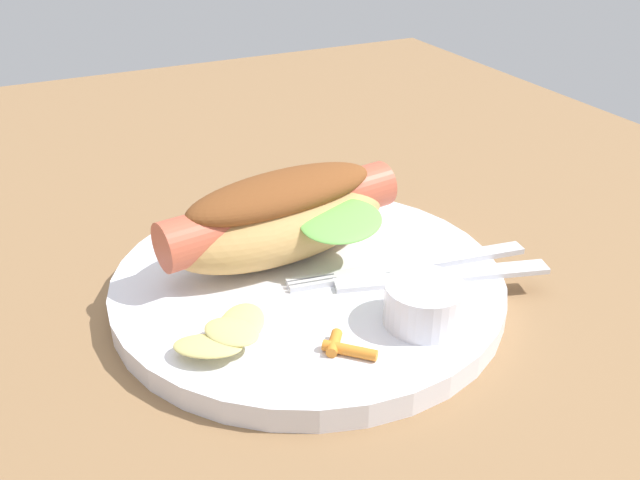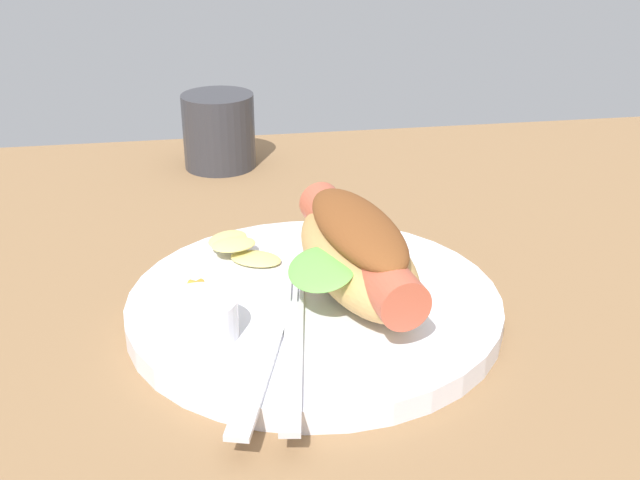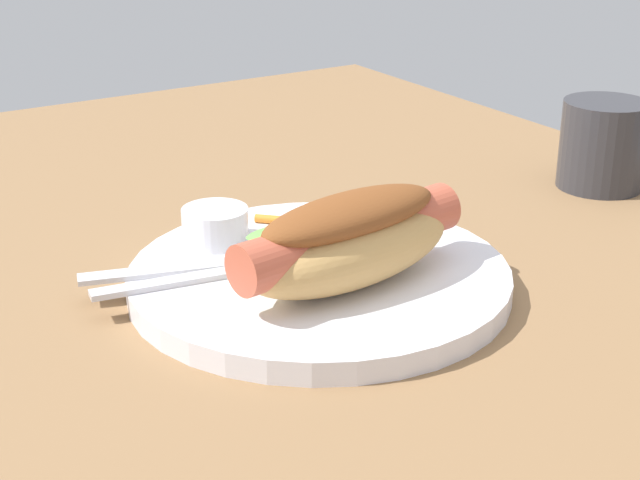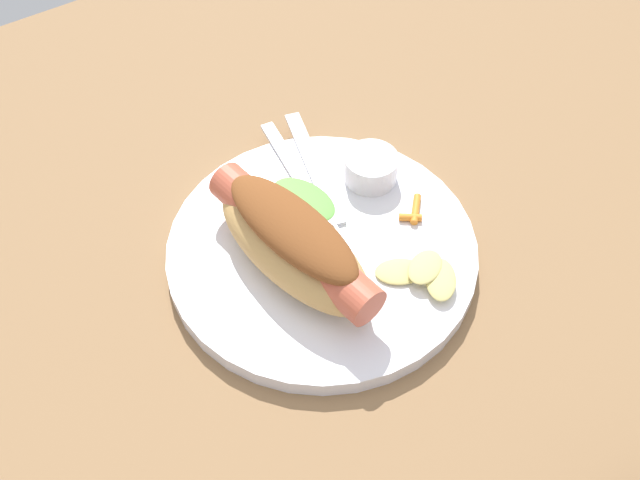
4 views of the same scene
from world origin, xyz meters
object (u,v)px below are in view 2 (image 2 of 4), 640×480
at_px(knife, 263,362).
at_px(drinking_cup, 219,131).
at_px(chips_pile, 240,248).
at_px(hot_dog, 356,251).
at_px(fork, 293,350).
at_px(carrot_garnish, 192,289).
at_px(sauce_ramekin, 201,318).
at_px(plate, 314,306).

distance_m(knife, drinking_cup, 0.40).
bearing_deg(drinking_cup, chips_pile, 90.82).
bearing_deg(hot_dog, fork, 135.04).
relative_size(hot_dog, fork, 1.04).
distance_m(knife, carrot_garnish, 0.10).
height_order(hot_dog, fork, hot_dog).
xyz_separation_m(sauce_ramekin, drinking_cup, (-0.03, -0.36, 0.01)).
bearing_deg(chips_pile, sauce_ramekin, 73.98).
xyz_separation_m(plate, hot_dog, (-0.03, -0.00, 0.04)).
height_order(plate, sauce_ramekin, sauce_ramekin).
bearing_deg(chips_pile, plate, 122.93).
bearing_deg(sauce_ramekin, hot_dog, -158.45).
xyz_separation_m(hot_dog, chips_pile, (0.08, -0.07, -0.02)).
xyz_separation_m(fork, knife, (0.02, 0.01, -0.00)).
bearing_deg(plate, carrot_garnish, -11.53).
bearing_deg(knife, fork, -47.38).
relative_size(plate, carrot_garnish, 7.96).
bearing_deg(carrot_garnish, plate, 168.47).
bearing_deg(carrot_garnish, sauce_ramekin, 95.12).
bearing_deg(plate, hot_dog, -172.59).
relative_size(fork, drinking_cup, 2.20).
bearing_deg(fork, hot_dog, -28.06).
bearing_deg(fork, chips_pile, 18.04).
xyz_separation_m(sauce_ramekin, carrot_garnish, (0.01, -0.06, -0.01)).
xyz_separation_m(plate, chips_pile, (0.05, -0.07, 0.01)).
relative_size(hot_dog, drinking_cup, 2.29).
bearing_deg(sauce_ramekin, carrot_garnish, -84.88).
relative_size(plate, knife, 1.80).
xyz_separation_m(knife, carrot_garnish, (0.04, -0.09, 0.00)).
relative_size(sauce_ramekin, chips_pile, 0.67).
bearing_deg(drinking_cup, knife, 90.99).
bearing_deg(sauce_ramekin, drinking_cup, -94.47).
xyz_separation_m(carrot_garnish, drinking_cup, (-0.03, -0.31, 0.02)).
bearing_deg(carrot_garnish, knife, 112.99).
height_order(fork, knife, same).
bearing_deg(chips_pile, fork, 99.31).
xyz_separation_m(plate, fork, (0.02, 0.07, 0.01)).
distance_m(plate, hot_dog, 0.05).
distance_m(chips_pile, drinking_cup, 0.25).
distance_m(chips_pile, carrot_garnish, 0.07).
relative_size(plate, fork, 1.53).
height_order(plate, carrot_garnish, carrot_garnish).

